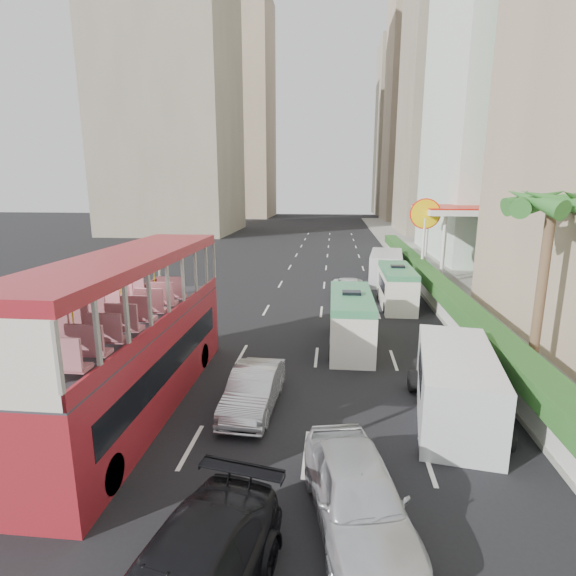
# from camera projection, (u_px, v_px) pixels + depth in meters

# --- Properties ---
(ground_plane) EXTENTS (200.00, 200.00, 0.00)m
(ground_plane) POSITION_uv_depth(u_px,v_px,m) (323.00, 417.00, 14.01)
(ground_plane) COLOR black
(ground_plane) RESTS_ON ground
(double_decker_bus) EXTENTS (2.50, 11.00, 5.06)m
(double_decker_bus) POSITION_uv_depth(u_px,v_px,m) (132.00, 334.00, 14.04)
(double_decker_bus) COLOR maroon
(double_decker_bus) RESTS_ON ground
(car_silver_lane_a) EXTENTS (1.63, 4.13, 1.34)m
(car_silver_lane_a) POSITION_uv_depth(u_px,v_px,m) (254.00, 408.00, 14.57)
(car_silver_lane_a) COLOR silver
(car_silver_lane_a) RESTS_ON ground
(car_silver_lane_b) EXTENTS (2.74, 4.87, 1.56)m
(car_silver_lane_b) POSITION_uv_depth(u_px,v_px,m) (356.00, 526.00, 9.56)
(car_silver_lane_b) COLOR silver
(car_silver_lane_b) RESTS_ON ground
(van_asset) EXTENTS (2.20, 4.52, 1.24)m
(van_asset) POSITION_uv_depth(u_px,v_px,m) (349.00, 299.00, 28.54)
(van_asset) COLOR silver
(van_asset) RESTS_ON ground
(minibus_near) EXTENTS (1.84, 5.44, 2.41)m
(minibus_near) POSITION_uv_depth(u_px,v_px,m) (351.00, 320.00, 19.94)
(minibus_near) COLOR silver
(minibus_near) RESTS_ON ground
(minibus_far) EXTENTS (1.76, 5.28, 2.34)m
(minibus_far) POSITION_uv_depth(u_px,v_px,m) (397.00, 287.00, 26.65)
(minibus_far) COLOR silver
(minibus_far) RESTS_ON ground
(panel_van_near) EXTENTS (2.94, 5.61, 2.14)m
(panel_van_near) POSITION_uv_depth(u_px,v_px,m) (456.00, 385.00, 13.79)
(panel_van_near) COLOR silver
(panel_van_near) RESTS_ON ground
(panel_van_far) EXTENTS (2.90, 5.79, 2.22)m
(panel_van_far) POSITION_uv_depth(u_px,v_px,m) (386.00, 267.00, 33.26)
(panel_van_far) COLOR silver
(panel_van_far) RESTS_ON ground
(sidewalk) EXTENTS (6.00, 120.00, 0.18)m
(sidewalk) POSITION_uv_depth(u_px,v_px,m) (439.00, 271.00, 37.33)
(sidewalk) COLOR #99968C
(sidewalk) RESTS_ON ground
(kerb_wall) EXTENTS (0.30, 44.00, 1.00)m
(kerb_wall) POSITION_uv_depth(u_px,v_px,m) (433.00, 295.00, 26.82)
(kerb_wall) COLOR silver
(kerb_wall) RESTS_ON sidewalk
(hedge) EXTENTS (1.10, 44.00, 0.70)m
(hedge) POSITION_uv_depth(u_px,v_px,m) (434.00, 281.00, 26.63)
(hedge) COLOR #2D6626
(hedge) RESTS_ON kerb_wall
(palm_tree) EXTENTS (0.36, 0.36, 6.40)m
(palm_tree) POSITION_uv_depth(u_px,v_px,m) (541.00, 289.00, 16.36)
(palm_tree) COLOR brown
(palm_tree) RESTS_ON sidewalk
(shell_station) EXTENTS (6.50, 8.00, 5.50)m
(shell_station) POSITION_uv_depth(u_px,v_px,m) (461.00, 242.00, 34.70)
(shell_station) COLOR silver
(shell_station) RESTS_ON ground
(tower_mid) EXTENTS (16.00, 16.00, 50.00)m
(tower_mid) POSITION_uv_depth(u_px,v_px,m) (466.00, 54.00, 62.85)
(tower_mid) COLOR gray
(tower_mid) RESTS_ON ground
(tower_far_a) EXTENTS (14.00, 14.00, 44.00)m
(tower_far_a) POSITION_uv_depth(u_px,v_px,m) (424.00, 106.00, 86.89)
(tower_far_a) COLOR tan
(tower_far_a) RESTS_ON ground
(tower_far_b) EXTENTS (14.00, 14.00, 40.00)m
(tower_far_b) POSITION_uv_depth(u_px,v_px,m) (406.00, 130.00, 108.66)
(tower_far_b) COLOR gray
(tower_far_b) RESTS_ON ground
(tower_left_a) EXTENTS (18.00, 18.00, 52.00)m
(tower_left_a) POSITION_uv_depth(u_px,v_px,m) (167.00, 49.00, 63.89)
(tower_left_a) COLOR gray
(tower_left_a) RESTS_ON ground
(tower_left_b) EXTENTS (16.00, 16.00, 46.00)m
(tower_left_b) POSITION_uv_depth(u_px,v_px,m) (235.00, 110.00, 98.29)
(tower_left_b) COLOR tan
(tower_left_b) RESTS_ON ground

